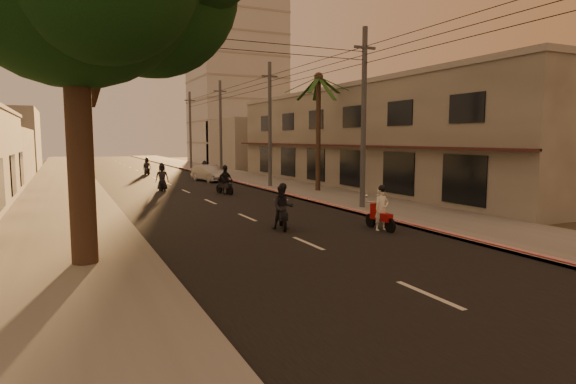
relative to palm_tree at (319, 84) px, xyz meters
name	(u,v)px	position (x,y,z in m)	size (l,w,h in m)	color
ground	(338,257)	(-8.00, -16.00, -7.15)	(160.00, 160.00, 0.00)	#383023
road	(186,191)	(-8.00, 4.00, -7.14)	(10.00, 140.00, 0.02)	black
sidewalk_right	(286,186)	(-0.50, 4.00, -7.09)	(5.00, 140.00, 0.12)	slate
sidewalk_left	(64,196)	(-15.50, 4.00, -7.09)	(5.00, 140.00, 0.12)	slate
curb_stripe	(285,194)	(-2.90, -1.00, -7.05)	(0.20, 60.00, 0.20)	red
shophouse_row	(375,138)	(5.95, 2.00, -3.50)	(8.80, 34.20, 7.30)	gray
distant_tower	(236,67)	(8.00, 40.00, 6.85)	(12.10, 12.10, 28.00)	#B7B5B2
palm_tree	(319,84)	(0.00, 0.00, 0.00)	(5.00, 5.00, 8.20)	black
utility_poles	(270,97)	(-1.80, 4.00, -0.61)	(1.20, 48.26, 9.00)	#38383A
filler_right	(250,143)	(6.00, 29.00, -4.15)	(8.00, 14.00, 6.00)	gray
scooter_red	(381,211)	(-4.32, -13.07, -6.37)	(0.69, 1.83, 1.79)	black
scooter_mid_a	(283,208)	(-7.68, -11.23, -6.31)	(1.23, 1.82, 1.85)	black
scooter_mid_b	(225,181)	(-6.12, 1.18, -6.29)	(1.25, 1.90, 1.90)	black
scooter_far_a	(162,178)	(-9.33, 5.28, -6.28)	(1.13, 1.93, 1.92)	black
scooter_far_b	(205,170)	(-3.80, 14.63, -6.42)	(1.34, 1.55, 1.59)	black
parked_car	(209,173)	(-4.42, 10.83, -6.45)	(2.27, 4.44, 1.39)	#999BA0
scooter_far_c	(147,167)	(-7.97, 20.82, -6.37)	(0.90, 1.76, 1.73)	black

